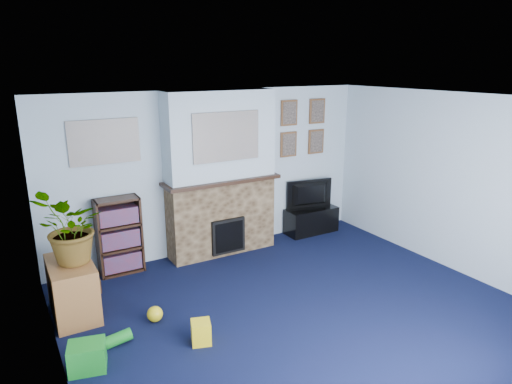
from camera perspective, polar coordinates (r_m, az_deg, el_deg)
floor at (r=5.43m, az=5.62°, el=-14.78°), size 5.00×4.50×0.01m
ceiling at (r=4.69m, az=6.41°, el=11.37°), size 5.00×4.50×0.01m
wall_back at (r=6.80m, az=-5.19°, el=2.54°), size 5.00×0.04×2.40m
wall_front at (r=3.52m, az=28.52°, el=-12.49°), size 5.00×0.04×2.40m
wall_left at (r=4.08m, az=-24.10°, el=-8.07°), size 0.04×4.50×2.40m
wall_right at (r=6.66m, az=23.69°, el=0.96°), size 0.04×4.50×2.40m
chimney_breast at (r=6.62m, az=-4.44°, el=2.06°), size 1.72×0.50×2.40m
collage_main at (r=6.32m, az=-3.72°, el=6.92°), size 1.00×0.03×0.68m
collage_left at (r=6.20m, az=-18.43°, el=5.96°), size 0.90×0.03×0.58m
portrait_tl at (r=7.28m, az=4.15°, el=9.83°), size 0.30×0.03×0.40m
portrait_tr at (r=7.61m, az=7.64°, el=9.99°), size 0.30×0.03×0.40m
portrait_bl at (r=7.35m, az=4.07°, el=5.96°), size 0.30×0.03×0.40m
portrait_br at (r=7.67m, az=7.50°, el=6.28°), size 0.30×0.03×0.40m
tv_stand at (r=7.72m, az=6.91°, el=-3.43°), size 0.89×0.37×0.42m
television at (r=7.60m, az=6.92°, el=-0.32°), size 0.82×0.24×0.47m
bookshelf at (r=6.41m, az=-16.72°, el=-5.45°), size 0.58×0.28×1.05m
sideboard at (r=5.60m, az=-21.99°, el=-10.88°), size 0.46×0.82×0.64m
potted_plant at (r=5.29m, az=-22.14°, el=-4.26°), size 0.89×0.93×0.81m
mantel_clock at (r=6.54m, az=-4.94°, el=2.19°), size 0.11×0.07×0.16m
mantel_candle at (r=6.74m, az=-1.45°, el=2.74°), size 0.05×0.05×0.17m
mantel_teddy at (r=6.36m, az=-8.91°, el=1.61°), size 0.13×0.13×0.13m
mantel_can at (r=6.91m, az=1.03°, el=2.90°), size 0.07×0.07×0.13m
green_crate at (r=4.76m, az=-20.36°, el=-18.66°), size 0.39×0.34×0.26m
toy_ball at (r=5.32m, az=-12.53°, el=-14.65°), size 0.18×0.18×0.18m
toy_block at (r=4.89m, az=-6.88°, el=-17.09°), size 0.24×0.24×0.24m
toy_tube at (r=5.04m, az=-16.80°, el=-17.11°), size 0.28×0.12×0.16m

